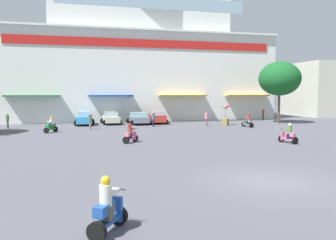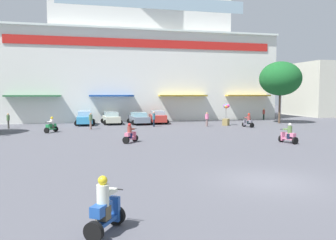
# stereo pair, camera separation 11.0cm
# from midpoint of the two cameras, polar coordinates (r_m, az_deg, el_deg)

# --- Properties ---
(ground_plane) EXTENTS (128.00, 128.00, 0.00)m
(ground_plane) POSITION_cam_midpoint_polar(r_m,az_deg,el_deg) (26.66, 2.75, -3.31)
(ground_plane) COLOR #52525B
(colonial_building) EXTENTS (36.55, 18.72, 21.48)m
(colonial_building) POSITION_cam_midpoint_polar(r_m,az_deg,el_deg) (50.06, -4.92, 11.21)
(colonial_building) COLOR white
(colonial_building) RESTS_ON ground
(flank_building_right) EXTENTS (13.67, 9.77, 8.51)m
(flank_building_right) POSITION_cam_midpoint_polar(r_m,az_deg,el_deg) (61.99, 26.64, 4.66)
(flank_building_right) COLOR beige
(flank_building_right) RESTS_ON ground
(plaza_tree_1) EXTENTS (4.95, 5.09, 7.46)m
(plaza_tree_1) POSITION_cam_midpoint_polar(r_m,az_deg,el_deg) (42.88, 18.65, 6.69)
(plaza_tree_1) COLOR brown
(plaza_tree_1) RESTS_ON ground
(parked_car_0) EXTENTS (2.34, 4.42, 1.60)m
(parked_car_0) POSITION_cam_midpoint_polar(r_m,az_deg,el_deg) (39.84, -13.88, 0.34)
(parked_car_0) COLOR #3695CB
(parked_car_0) RESTS_ON ground
(parked_car_1) EXTENTS (2.44, 4.13, 1.45)m
(parked_car_1) POSITION_cam_midpoint_polar(r_m,az_deg,el_deg) (40.18, -9.55, 0.36)
(parked_car_1) COLOR beige
(parked_car_1) RESTS_ON ground
(parked_car_2) EXTENTS (2.58, 4.51, 1.40)m
(parked_car_2) POSITION_cam_midpoint_polar(r_m,az_deg,el_deg) (39.84, -4.92, 0.34)
(parked_car_2) COLOR gray
(parked_car_2) RESTS_ON ground
(parked_car_3) EXTENTS (2.62, 4.45, 1.53)m
(parked_car_3) POSITION_cam_midpoint_polar(r_m,az_deg,el_deg) (40.67, -1.68, 0.53)
(parked_car_3) COLOR #B1322A
(parked_car_3) RESTS_ON ground
(scooter_rider_0) EXTENTS (0.88, 1.45, 1.52)m
(scooter_rider_0) POSITION_cam_midpoint_polar(r_m,az_deg,el_deg) (37.03, 13.58, -0.25)
(scooter_rider_0) COLOR black
(scooter_rider_0) RESTS_ON ground
(scooter_rider_1) EXTENTS (1.20, 1.51, 1.48)m
(scooter_rider_1) POSITION_cam_midpoint_polar(r_m,az_deg,el_deg) (33.02, -19.16, -0.98)
(scooter_rider_1) COLOR black
(scooter_rider_1) RESTS_ON ground
(scooter_rider_3) EXTENTS (1.30, 1.49, 1.47)m
(scooter_rider_3) POSITION_cam_midpoint_polar(r_m,az_deg,el_deg) (24.93, -6.32, -2.50)
(scooter_rider_3) COLOR black
(scooter_rider_3) RESTS_ON ground
(scooter_rider_5) EXTENTS (0.87, 1.51, 1.50)m
(scooter_rider_5) POSITION_cam_midpoint_polar(r_m,az_deg,el_deg) (26.06, 19.96, -2.43)
(scooter_rider_5) COLOR black
(scooter_rider_5) RESTS_ON ground
(scooter_rider_6) EXTENTS (1.15, 1.39, 1.56)m
(scooter_rider_6) POSITION_cam_midpoint_polar(r_m,az_deg,el_deg) (9.18, -10.33, -14.73)
(scooter_rider_6) COLOR black
(scooter_rider_6) RESTS_ON ground
(pedestrian_0) EXTENTS (0.33, 0.33, 1.60)m
(pedestrian_0) POSITION_cam_midpoint_polar(r_m,az_deg,el_deg) (38.20, -25.48, 0.04)
(pedestrian_0) COLOR #494742
(pedestrian_0) RESTS_ON ground
(pedestrian_1) EXTENTS (0.41, 0.41, 1.56)m
(pedestrian_1) POSITION_cam_midpoint_polar(r_m,az_deg,el_deg) (37.11, 6.72, 0.26)
(pedestrian_1) COLOR slate
(pedestrian_1) RESTS_ON ground
(pedestrian_2) EXTENTS (0.37, 0.37, 1.66)m
(pedestrian_2) POSITION_cam_midpoint_polar(r_m,az_deg,el_deg) (36.58, -2.34, 0.36)
(pedestrian_2) COLOR black
(pedestrian_2) RESTS_ON ground
(pedestrian_3) EXTENTS (0.44, 0.44, 1.68)m
(pedestrian_3) POSITION_cam_midpoint_polar(r_m,az_deg,el_deg) (34.75, -12.95, 0.01)
(pedestrian_3) COLOR #7C6057
(pedestrian_3) RESTS_ON ground
(pedestrian_4) EXTENTS (0.41, 0.41, 1.62)m
(pedestrian_4) POSITION_cam_midpoint_polar(r_m,az_deg,el_deg) (47.15, 16.06, 1.11)
(pedestrian_4) COLOR black
(pedestrian_4) RESTS_ON ground
(balloon_vendor_cart) EXTENTS (1.03, 1.08, 2.45)m
(balloon_vendor_cart) POSITION_cam_midpoint_polar(r_m,az_deg,el_deg) (38.52, 9.95, 0.88)
(balloon_vendor_cart) COLOR olive
(balloon_vendor_cart) RESTS_ON ground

